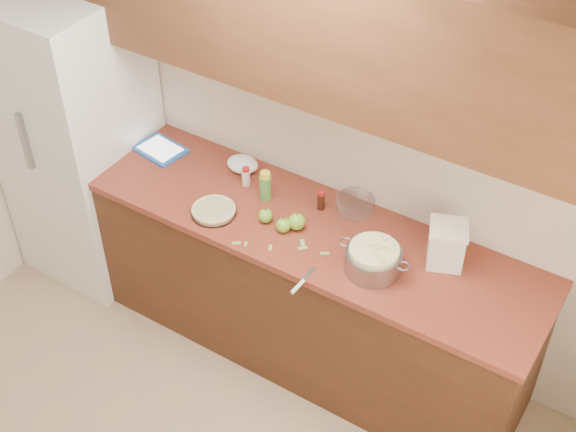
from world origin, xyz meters
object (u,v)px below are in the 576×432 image
Objects in this scene: flour_canister at (447,244)px; tablet at (160,150)px; pie at (214,211)px; colander at (373,259)px.

flour_canister is 1.71m from tablet.
colander is at bearing 4.77° from pie.
pie is at bearing -165.10° from flour_canister.
pie is at bearing -175.23° from colander.
pie is 1.18m from flour_canister.
tablet is at bearing 154.31° from pie.
tablet is at bearing 172.03° from colander.
colander reaches higher than pie.
colander is 0.35m from flour_canister.
flour_canister is 0.78× the size of tablet.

